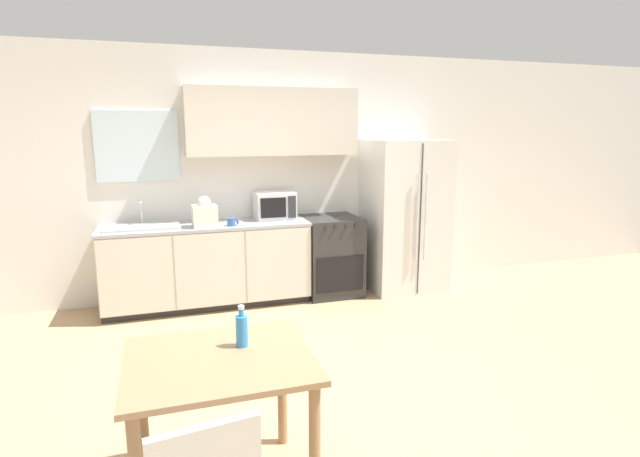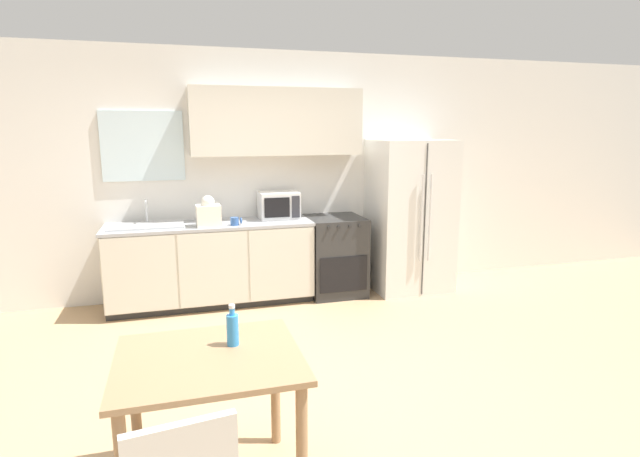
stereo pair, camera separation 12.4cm
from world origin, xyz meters
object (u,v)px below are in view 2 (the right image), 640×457
(oven_range, at_px, (335,256))
(drink_bottle, at_px, (233,329))
(coffee_mug, at_px, (235,221))
(microwave, at_px, (279,205))
(dining_table, at_px, (210,380))
(refrigerator, at_px, (410,216))

(oven_range, relative_size, drink_bottle, 4.03)
(oven_range, relative_size, coffee_mug, 7.48)
(microwave, bearing_deg, dining_table, -107.74)
(drink_bottle, bearing_deg, dining_table, -142.42)
(dining_table, relative_size, drink_bottle, 4.10)
(oven_range, height_order, coffee_mug, coffee_mug)
(dining_table, bearing_deg, microwave, 72.26)
(refrigerator, height_order, microwave, refrigerator)
(coffee_mug, height_order, drink_bottle, drink_bottle)
(oven_range, distance_m, coffee_mug, 1.24)
(dining_table, bearing_deg, drink_bottle, 37.58)
(coffee_mug, bearing_deg, drink_bottle, -96.94)
(oven_range, xyz_separation_m, microwave, (-0.62, 0.12, 0.59))
(coffee_mug, xyz_separation_m, drink_bottle, (-0.32, -2.63, -0.08))
(microwave, xyz_separation_m, drink_bottle, (-0.83, -2.91, -0.19))
(oven_range, height_order, microwave, microwave)
(dining_table, bearing_deg, oven_range, 61.35)
(oven_range, bearing_deg, dining_table, -118.65)
(dining_table, height_order, drink_bottle, drink_bottle)
(refrigerator, relative_size, coffee_mug, 14.68)
(refrigerator, distance_m, dining_table, 3.78)
(microwave, distance_m, drink_bottle, 3.03)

